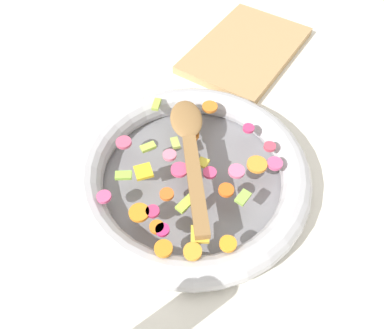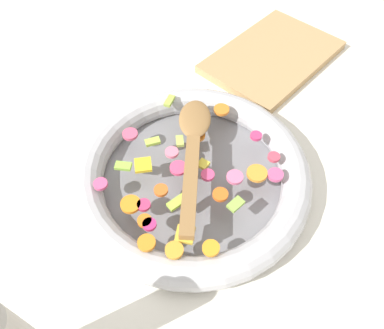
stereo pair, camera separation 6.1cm
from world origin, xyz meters
TOP-DOWN VIEW (x-y plane):
  - ground_plane at (0.00, 0.00)m, footprint 4.00×4.00m
  - skillet at (0.00, 0.00)m, footprint 0.40×0.40m
  - chopped_vegetables at (-0.02, -0.01)m, footprint 0.30×0.28m
  - wooden_spoon at (0.02, 0.02)m, footprint 0.23×0.20m
  - cutting_board at (0.37, 0.09)m, footprint 0.30×0.20m

SIDE VIEW (x-z plane):
  - ground_plane at x=0.00m, z-range 0.00..0.00m
  - cutting_board at x=0.37m, z-range 0.00..0.02m
  - skillet at x=0.00m, z-range 0.00..0.05m
  - chopped_vegetables at x=-0.02m, z-range 0.05..0.06m
  - wooden_spoon at x=0.02m, z-range 0.06..0.07m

